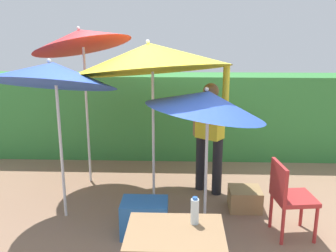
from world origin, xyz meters
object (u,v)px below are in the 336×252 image
crate_cardboard (245,199)px  folding_table (175,241)px  person_vendor (210,130)px  umbrella_orange (150,57)px  chair_plastic (289,195)px  umbrella_rainbow (207,102)px  bottle_water (195,211)px  umbrella_navy (81,39)px  cooler_box (145,218)px  umbrella_yellow (53,74)px

crate_cardboard → folding_table: folding_table is taller
person_vendor → crate_cardboard: bearing=-50.0°
umbrella_orange → folding_table: bearing=-80.4°
umbrella_orange → crate_cardboard: (1.26, -0.29, -1.83)m
chair_plastic → folding_table: chair_plastic is taller
umbrella_orange → folding_table: size_ratio=2.99×
umbrella_rainbow → bottle_water: umbrella_rainbow is taller
crate_cardboard → bottle_water: bearing=-112.3°
folding_table → umbrella_rainbow: bearing=77.9°
umbrella_rainbow → umbrella_navy: bearing=145.9°
cooler_box → person_vendor: bearing=56.3°
umbrella_orange → bottle_water: umbrella_orange is taller
umbrella_navy → folding_table: (1.40, -2.73, -1.51)m
folding_table → bottle_water: (0.16, 0.13, 0.21)m
chair_plastic → person_vendor: bearing=125.0°
chair_plastic → umbrella_navy: bearing=151.2°
cooler_box → umbrella_navy: bearing=124.1°
umbrella_rainbow → umbrella_navy: 2.19m
umbrella_orange → folding_table: 2.58m
umbrella_orange → chair_plastic: umbrella_orange is taller
umbrella_orange → umbrella_navy: bearing=152.9°
crate_cardboard → folding_table: 2.17m
person_vendor → chair_plastic: bearing=-55.0°
umbrella_yellow → cooler_box: size_ratio=4.08×
umbrella_yellow → person_vendor: umbrella_yellow is taller
umbrella_orange → umbrella_navy: umbrella_navy is taller
umbrella_yellow → cooler_box: (1.09, -0.42, -1.61)m
crate_cardboard → bottle_water: bottle_water is taller
crate_cardboard → folding_table: bearing=-115.0°
umbrella_orange → umbrella_yellow: (-1.10, -0.56, -0.14)m
umbrella_navy → chair_plastic: bearing=-28.8°
folding_table → chair_plastic: bearing=45.0°
umbrella_navy → bottle_water: bearing=-59.1°
person_vendor → crate_cardboard: 1.06m
umbrella_rainbow → bottle_water: size_ratio=7.49×
folding_table → bottle_water: size_ratio=3.33×
person_vendor → bottle_water: size_ratio=7.83×
umbrella_navy → crate_cardboard: bearing=-19.7°
umbrella_orange → chair_plastic: 2.38m
umbrella_rainbow → chair_plastic: 1.40m
chair_plastic → folding_table: 1.80m
person_vendor → umbrella_orange: bearing=-163.5°
chair_plastic → bottle_water: 1.63m
umbrella_navy → cooler_box: (1.02, -1.51, -1.97)m
umbrella_rainbow → folding_table: umbrella_rainbow is taller
umbrella_rainbow → person_vendor: bearing=83.1°
umbrella_orange → umbrella_navy: (-1.03, 0.52, 0.22)m
umbrella_orange → chair_plastic: size_ratio=2.69×
chair_plastic → umbrella_yellow: bearing=172.2°
umbrella_rainbow → cooler_box: 1.53m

